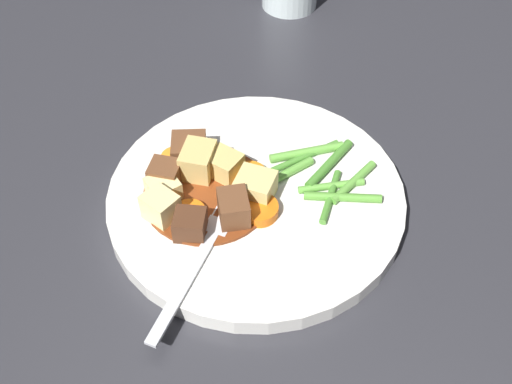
% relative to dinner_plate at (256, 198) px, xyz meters
% --- Properties ---
extents(ground_plane, '(3.00, 3.00, 0.00)m').
position_rel_dinner_plate_xyz_m(ground_plane, '(0.00, 0.00, -0.01)').
color(ground_plane, '#2D2D33').
extents(dinner_plate, '(0.28, 0.28, 0.02)m').
position_rel_dinner_plate_xyz_m(dinner_plate, '(0.00, 0.00, 0.00)').
color(dinner_plate, white).
rests_on(dinner_plate, ground_plane).
extents(stew_sauce, '(0.12, 0.12, 0.00)m').
position_rel_dinner_plate_xyz_m(stew_sauce, '(0.04, 0.01, 0.01)').
color(stew_sauce, brown).
rests_on(stew_sauce, dinner_plate).
extents(carrot_slice_0, '(0.04, 0.04, 0.01)m').
position_rel_dinner_plate_xyz_m(carrot_slice_0, '(0.05, 0.04, 0.01)').
color(carrot_slice_0, orange).
rests_on(carrot_slice_0, dinner_plate).
extents(carrot_slice_1, '(0.03, 0.03, 0.01)m').
position_rel_dinner_plate_xyz_m(carrot_slice_1, '(0.08, -0.03, 0.01)').
color(carrot_slice_1, orange).
rests_on(carrot_slice_1, dinner_plate).
extents(carrot_slice_2, '(0.04, 0.04, 0.01)m').
position_rel_dinner_plate_xyz_m(carrot_slice_2, '(0.01, -0.02, 0.01)').
color(carrot_slice_2, orange).
rests_on(carrot_slice_2, dinner_plate).
extents(carrot_slice_3, '(0.04, 0.04, 0.01)m').
position_rel_dinner_plate_xyz_m(carrot_slice_3, '(-0.01, 0.03, 0.01)').
color(carrot_slice_3, orange).
rests_on(carrot_slice_3, dinner_plate).
extents(potato_chunk_0, '(0.04, 0.04, 0.03)m').
position_rel_dinner_plate_xyz_m(potato_chunk_0, '(0.08, 0.04, 0.02)').
color(potato_chunk_0, '#EAD68C').
rests_on(potato_chunk_0, dinner_plate).
extents(potato_chunk_1, '(0.03, 0.04, 0.03)m').
position_rel_dinner_plate_xyz_m(potato_chunk_1, '(0.06, -0.02, 0.02)').
color(potato_chunk_1, '#DBBC6B').
rests_on(potato_chunk_1, dinner_plate).
extents(potato_chunk_2, '(0.04, 0.04, 0.03)m').
position_rel_dinner_plate_xyz_m(potato_chunk_2, '(0.03, -0.02, 0.02)').
color(potato_chunk_2, '#DBBC6B').
rests_on(potato_chunk_2, dinner_plate).
extents(potato_chunk_3, '(0.04, 0.04, 0.02)m').
position_rel_dinner_plate_xyz_m(potato_chunk_3, '(0.08, 0.02, 0.02)').
color(potato_chunk_3, '#EAD68C').
rests_on(potato_chunk_3, dinner_plate).
extents(potato_chunk_4, '(0.04, 0.04, 0.02)m').
position_rel_dinner_plate_xyz_m(potato_chunk_4, '(0.00, 0.01, 0.02)').
color(potato_chunk_4, '#E5CC7A').
rests_on(potato_chunk_4, dinner_plate).
extents(meat_chunk_0, '(0.03, 0.03, 0.02)m').
position_rel_dinner_plate_xyz_m(meat_chunk_0, '(0.08, -0.00, 0.02)').
color(meat_chunk_0, brown).
rests_on(meat_chunk_0, dinner_plate).
extents(meat_chunk_1, '(0.04, 0.04, 0.03)m').
position_rel_dinner_plate_xyz_m(meat_chunk_1, '(0.07, -0.03, 0.02)').
color(meat_chunk_1, brown).
rests_on(meat_chunk_1, dinner_plate).
extents(meat_chunk_2, '(0.03, 0.03, 0.02)m').
position_rel_dinner_plate_xyz_m(meat_chunk_2, '(0.05, 0.05, 0.02)').
color(meat_chunk_2, '#4C2B19').
rests_on(meat_chunk_2, dinner_plate).
extents(meat_chunk_3, '(0.03, 0.04, 0.03)m').
position_rel_dinner_plate_xyz_m(meat_chunk_3, '(0.02, 0.04, 0.02)').
color(meat_chunk_3, brown).
rests_on(meat_chunk_3, dinner_plate).
extents(green_bean_0, '(0.07, 0.01, 0.01)m').
position_rel_dinner_plate_xyz_m(green_bean_0, '(-0.08, 0.00, 0.01)').
color(green_bean_0, '#599E38').
rests_on(green_bean_0, dinner_plate).
extents(green_bean_1, '(0.06, 0.02, 0.01)m').
position_rel_dinner_plate_xyz_m(green_bean_1, '(-0.07, -0.01, 0.01)').
color(green_bean_1, '#66AD42').
rests_on(green_bean_1, dinner_plate).
extents(green_bean_2, '(0.07, 0.05, 0.01)m').
position_rel_dinner_plate_xyz_m(green_bean_2, '(-0.04, -0.05, 0.01)').
color(green_bean_2, '#4C8E33').
rests_on(green_bean_2, dinner_plate).
extents(green_bean_3, '(0.04, 0.07, 0.01)m').
position_rel_dinner_plate_xyz_m(green_bean_3, '(-0.07, -0.04, 0.01)').
color(green_bean_3, '#4C8E33').
rests_on(green_bean_3, dinner_plate).
extents(green_bean_4, '(0.07, 0.04, 0.01)m').
position_rel_dinner_plate_xyz_m(green_bean_4, '(-0.04, -0.05, 0.01)').
color(green_bean_4, '#66AD42').
rests_on(green_bean_4, dinner_plate).
extents(green_bean_5, '(0.04, 0.06, 0.01)m').
position_rel_dinner_plate_xyz_m(green_bean_5, '(-0.09, -0.02, 0.01)').
color(green_bean_5, '#66AD42').
rests_on(green_bean_5, dinner_plate).
extents(green_bean_6, '(0.07, 0.06, 0.01)m').
position_rel_dinner_plate_xyz_m(green_bean_6, '(-0.02, -0.02, 0.01)').
color(green_bean_6, '#66AD42').
rests_on(green_bean_6, dinner_plate).
extents(green_bean_7, '(0.02, 0.06, 0.01)m').
position_rel_dinner_plate_xyz_m(green_bean_7, '(-0.07, -0.00, 0.01)').
color(green_bean_7, '#4C8E33').
rests_on(green_bean_7, dinner_plate).
extents(fork, '(0.06, 0.17, 0.00)m').
position_rel_dinner_plate_xyz_m(fork, '(0.04, 0.08, 0.01)').
color(fork, silver).
rests_on(fork, dinner_plate).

